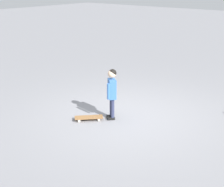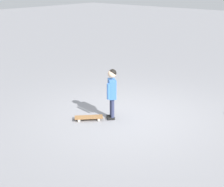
# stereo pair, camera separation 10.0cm
# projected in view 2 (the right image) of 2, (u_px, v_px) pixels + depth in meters

# --- Properties ---
(ground_plane) EXTENTS (50.00, 50.00, 0.00)m
(ground_plane) POSITION_uv_depth(u_px,v_px,m) (130.00, 117.00, 7.13)
(ground_plane) COLOR gray
(child_person) EXTENTS (0.28, 0.38, 1.06)m
(child_person) POSITION_uv_depth(u_px,v_px,m) (112.00, 89.00, 6.84)
(child_person) COLOR #2D3351
(child_person) RESTS_ON ground
(skateboard) EXTENTS (0.53, 0.55, 0.07)m
(skateboard) POSITION_uv_depth(u_px,v_px,m) (89.00, 117.00, 6.95)
(skateboard) COLOR olive
(skateboard) RESTS_ON ground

